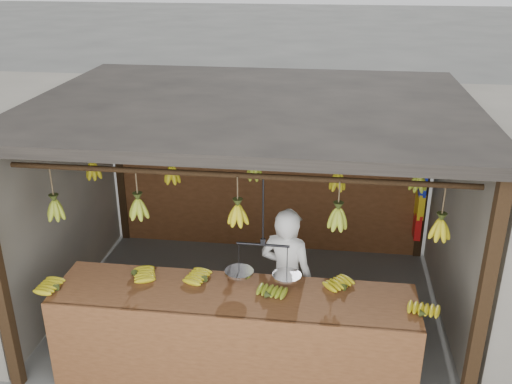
# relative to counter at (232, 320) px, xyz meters

# --- Properties ---
(ground) EXTENTS (80.00, 80.00, 0.00)m
(ground) POSITION_rel_counter_xyz_m (0.02, 1.23, -0.70)
(ground) COLOR #5B5B57
(stall) EXTENTS (4.30, 3.30, 2.40)m
(stall) POSITION_rel_counter_xyz_m (0.02, 1.55, 1.27)
(stall) COLOR black
(stall) RESTS_ON ground
(counter) EXTENTS (3.46, 0.75, 0.96)m
(counter) POSITION_rel_counter_xyz_m (0.00, 0.00, 0.00)
(counter) COLOR brown
(counter) RESTS_ON ground
(hanging_bananas) EXTENTS (3.63, 2.23, 0.39)m
(hanging_bananas) POSITION_rel_counter_xyz_m (0.02, 1.23, 0.92)
(hanging_bananas) COLOR #92A523
(hanging_bananas) RESTS_ON ground
(balance_scale) EXTENTS (0.69, 0.26, 0.95)m
(balance_scale) POSITION_rel_counter_xyz_m (0.25, 0.23, 0.42)
(balance_scale) COLOR black
(balance_scale) RESTS_ON ground
(vendor) EXTENTS (0.63, 0.51, 1.50)m
(vendor) POSITION_rel_counter_xyz_m (0.43, 0.69, 0.05)
(vendor) COLOR white
(vendor) RESTS_ON ground
(bag_bundles) EXTENTS (0.08, 0.26, 1.24)m
(bag_bundles) POSITION_rel_counter_xyz_m (1.96, 2.58, 0.26)
(bag_bundles) COLOR #199926
(bag_bundles) RESTS_ON ground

